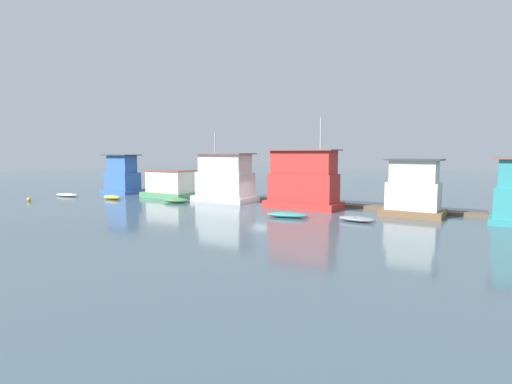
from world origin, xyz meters
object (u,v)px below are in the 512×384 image
(houseboat_brown, at_px, (413,191))
(dinghy_white, at_px, (67,195))
(houseboat_green, at_px, (170,185))
(dinghy_green, at_px, (176,200))
(dinghy_grey, at_px, (357,219))
(houseboat_blue, at_px, (122,176))
(buoy_yellow, at_px, (29,199))
(dinghy_teal, at_px, (288,215))
(houseboat_red, at_px, (303,181))
(dinghy_yellow, at_px, (112,197))
(houseboat_white, at_px, (225,179))

(houseboat_brown, height_order, dinghy_white, houseboat_brown)
(houseboat_green, xyz_separation_m, dinghy_green, (4.53, -3.66, -1.26))
(dinghy_white, bearing_deg, dinghy_grey, 2.37)
(houseboat_blue, bearing_deg, buoy_yellow, -95.47)
(houseboat_blue, bearing_deg, houseboat_green, -1.39)
(dinghy_teal, bearing_deg, houseboat_red, 103.60)
(dinghy_teal, relative_size, buoy_yellow, 8.52)
(houseboat_blue, height_order, dinghy_yellow, houseboat_blue)
(houseboat_blue, relative_size, dinghy_white, 1.43)
(buoy_yellow, bearing_deg, houseboat_white, 33.64)
(dinghy_teal, bearing_deg, dinghy_white, -179.33)
(houseboat_blue, bearing_deg, dinghy_green, -15.90)
(houseboat_white, relative_size, dinghy_grey, 2.56)
(houseboat_white, xyz_separation_m, dinghy_teal, (11.38, -6.33, -2.23))
(dinghy_teal, bearing_deg, buoy_yellow, -168.88)
(houseboat_green, xyz_separation_m, houseboat_red, (17.98, 0.04, 1.10))
(houseboat_blue, relative_size, buoy_yellow, 11.66)
(houseboat_blue, bearing_deg, dinghy_white, -111.86)
(dinghy_white, distance_m, dinghy_grey, 36.71)
(houseboat_blue, distance_m, houseboat_white, 17.14)
(houseboat_white, distance_m, dinghy_yellow, 13.73)
(houseboat_brown, distance_m, dinghy_yellow, 33.01)
(houseboat_red, xyz_separation_m, houseboat_brown, (10.18, 0.58, -0.47))
(houseboat_blue, distance_m, houseboat_red, 27.09)
(buoy_yellow, bearing_deg, houseboat_brown, 17.76)
(houseboat_brown, relative_size, dinghy_green, 1.60)
(houseboat_green, xyz_separation_m, houseboat_white, (8.03, 0.47, 0.92))
(houseboat_red, xyz_separation_m, dinghy_teal, (1.43, -5.90, -2.41))
(houseboat_green, height_order, dinghy_grey, houseboat_green)
(houseboat_red, bearing_deg, dinghy_teal, -76.40)
(houseboat_white, distance_m, dinghy_green, 5.84)
(dinghy_grey, bearing_deg, houseboat_blue, 171.78)
(dinghy_green, bearing_deg, houseboat_blue, 164.10)
(houseboat_red, bearing_deg, houseboat_blue, 179.62)
(dinghy_white, distance_m, buoy_yellow, 5.65)
(houseboat_red, relative_size, dinghy_white, 2.41)
(houseboat_white, xyz_separation_m, buoy_yellow, (-18.28, -12.16, -2.22))
(houseboat_green, bearing_deg, dinghy_grey, -10.67)
(dinghy_teal, height_order, buoy_yellow, buoy_yellow)
(houseboat_green, distance_m, dinghy_teal, 20.32)
(houseboat_red, relative_size, dinghy_teal, 2.30)
(houseboat_red, relative_size, houseboat_brown, 1.74)
(houseboat_red, height_order, dinghy_white, houseboat_red)
(houseboat_brown, bearing_deg, dinghy_green, -169.73)
(dinghy_yellow, xyz_separation_m, dinghy_teal, (23.68, -0.65, -0.02))
(buoy_yellow, bearing_deg, dinghy_green, 28.49)
(houseboat_red, xyz_separation_m, dinghy_grey, (7.01, -4.75, -2.42))
(dinghy_grey, bearing_deg, buoy_yellow, -168.80)
(houseboat_blue, xyz_separation_m, buoy_yellow, (-1.14, -11.91, -2.02))
(houseboat_white, height_order, houseboat_brown, houseboat_white)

